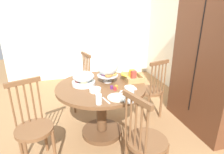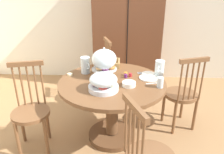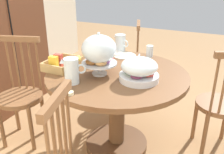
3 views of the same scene
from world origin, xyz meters
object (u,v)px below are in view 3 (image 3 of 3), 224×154
(cereal_basket, at_px, (63,63))
(drinking_glass, at_px, (150,51))
(windsor_chair_far_side, at_px, (21,96))
(dining_table, at_px, (117,97))
(milk_pitcher, at_px, (72,72))
(china_plate_large, at_px, (124,56))
(windsor_chair_by_cabinet, at_px, (221,106))
(orange_juice_pitcher, at_px, (120,44))
(butter_dish, at_px, (69,93))
(windsor_chair_facing_door, at_px, (125,67))
(cereal_bowl, at_px, (137,65))
(pastry_stand_with_dome, at_px, (99,51))
(fruit_platter_covered, at_px, (139,70))
(china_plate_small, at_px, (116,53))

(cereal_basket, height_order, drinking_glass, cereal_basket)
(drinking_glass, bearing_deg, windsor_chair_far_side, 126.81)
(windsor_chair_far_side, xyz_separation_m, cereal_basket, (0.14, -0.39, 0.33))
(dining_table, xyz_separation_m, cereal_basket, (-0.10, 0.46, 0.26))
(milk_pitcher, xyz_separation_m, drinking_glass, (0.81, -0.35, -0.03))
(windsor_chair_far_side, distance_m, china_plate_large, 1.03)
(windsor_chair_by_cabinet, height_order, windsor_chair_far_side, same)
(orange_juice_pitcher, height_order, butter_dish, orange_juice_pitcher)
(windsor_chair_facing_door, bearing_deg, orange_juice_pitcher, -168.79)
(cereal_bowl, bearing_deg, pastry_stand_with_dome, 140.61)
(windsor_chair_facing_door, height_order, cereal_bowl, windsor_chair_facing_door)
(cereal_basket, height_order, china_plate_large, cereal_basket)
(windsor_chair_facing_door, height_order, china_plate_large, windsor_chair_facing_door)
(milk_pitcher, relative_size, cereal_bowl, 1.37)
(china_plate_large, bearing_deg, windsor_chair_by_cabinet, -95.44)
(china_plate_large, relative_size, butter_dish, 3.67)
(windsor_chair_facing_door, relative_size, milk_pitcher, 5.08)
(fruit_platter_covered, bearing_deg, drinking_glass, 8.53)
(fruit_platter_covered, xyz_separation_m, china_plate_small, (0.49, 0.40, -0.07))
(pastry_stand_with_dome, height_order, china_plate_small, pastry_stand_with_dome)
(china_plate_large, bearing_deg, dining_table, -166.39)
(drinking_glass, bearing_deg, cereal_bowl, 176.52)
(dining_table, distance_m, orange_juice_pitcher, 0.64)
(windsor_chair_far_side, distance_m, fruit_platter_covered, 1.13)
(dining_table, bearing_deg, orange_juice_pitcher, 19.87)
(windsor_chair_by_cabinet, relative_size, cereal_basket, 3.09)
(cereal_basket, bearing_deg, milk_pitcher, -133.77)
(windsor_chair_by_cabinet, bearing_deg, windsor_chair_far_side, 108.45)
(windsor_chair_by_cabinet, height_order, windsor_chair_facing_door, same)
(dining_table, xyz_separation_m, china_plate_small, (0.41, 0.19, 0.24))
(pastry_stand_with_dome, bearing_deg, cereal_basket, 90.80)
(cereal_basket, distance_m, china_plate_large, 0.62)
(china_plate_large, bearing_deg, china_plate_small, 88.09)
(fruit_platter_covered, xyz_separation_m, china_plate_large, (0.48, 0.31, -0.08))
(dining_table, distance_m, cereal_basket, 0.54)
(pastry_stand_with_dome, height_order, orange_juice_pitcher, pastry_stand_with_dome)
(cereal_bowl, bearing_deg, milk_pitcher, 146.45)
(butter_dish, bearing_deg, orange_juice_pitcher, 2.85)
(windsor_chair_by_cabinet, relative_size, pastry_stand_with_dome, 2.83)
(windsor_chair_facing_door, height_order, pastry_stand_with_dome, pastry_stand_with_dome)
(china_plate_large, bearing_deg, cereal_basket, 144.57)
(cereal_bowl, bearing_deg, butter_dish, 159.65)
(windsor_chair_facing_door, bearing_deg, cereal_bowl, -151.49)
(windsor_chair_by_cabinet, xyz_separation_m, windsor_chair_far_side, (-0.56, 1.67, 0.00))
(windsor_chair_by_cabinet, bearing_deg, orange_juice_pitcher, 78.30)
(china_plate_large, bearing_deg, drinking_glass, -69.26)
(pastry_stand_with_dome, bearing_deg, china_plate_small, 8.43)
(fruit_platter_covered, height_order, orange_juice_pitcher, fruit_platter_covered)
(windsor_chair_by_cabinet, height_order, milk_pitcher, windsor_chair_by_cabinet)
(pastry_stand_with_dome, bearing_deg, butter_dish, 176.22)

